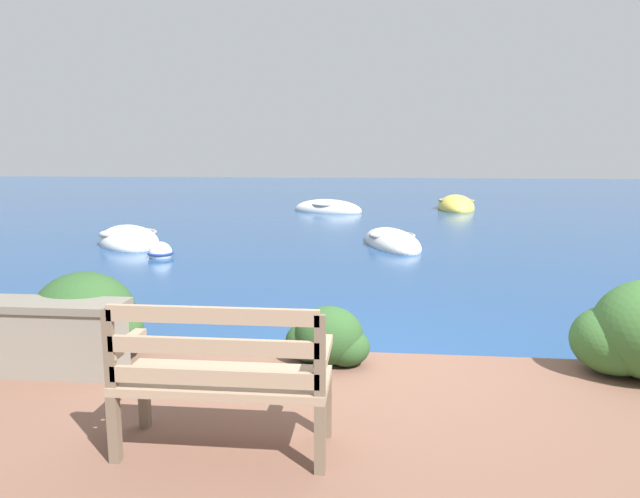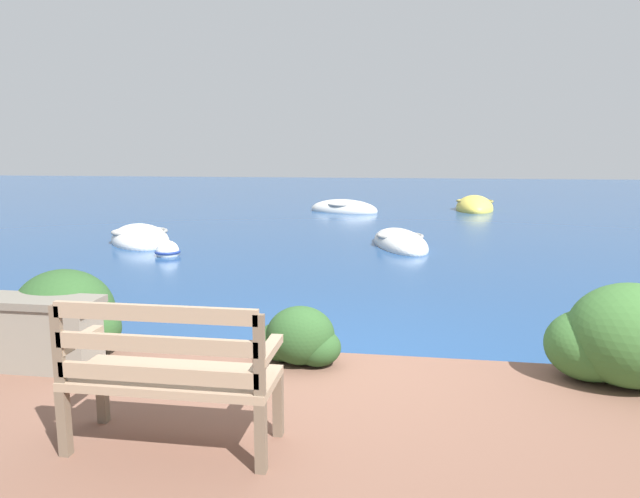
{
  "view_description": "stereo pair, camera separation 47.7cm",
  "coord_description": "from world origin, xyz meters",
  "px_view_note": "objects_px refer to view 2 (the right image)",
  "views": [
    {
      "loc": [
        0.14,
        -4.82,
        1.96
      ],
      "look_at": [
        -0.75,
        4.08,
        0.44
      ],
      "focal_mm": 32.0,
      "sensor_mm": 36.0,
      "label": 1
    },
    {
      "loc": [
        0.61,
        -4.76,
        1.96
      ],
      "look_at": [
        -0.75,
        4.08,
        0.44
      ],
      "focal_mm": 32.0,
      "sensor_mm": 36.0,
      "label": 2
    }
  ],
  "objects_px": {
    "rowboat_far": "(344,210)",
    "rowboat_outer": "(474,208)",
    "mooring_buoy": "(168,252)",
    "park_bench": "(169,372)",
    "rowboat_mid": "(400,243)",
    "rowboat_nearest": "(140,240)"
  },
  "relations": [
    {
      "from": "rowboat_mid",
      "to": "rowboat_far",
      "type": "relative_size",
      "value": 1.01
    },
    {
      "from": "park_bench",
      "to": "mooring_buoy",
      "type": "height_order",
      "value": "park_bench"
    },
    {
      "from": "rowboat_outer",
      "to": "mooring_buoy",
      "type": "relative_size",
      "value": 5.72
    },
    {
      "from": "rowboat_far",
      "to": "rowboat_outer",
      "type": "distance_m",
      "value": 4.57
    },
    {
      "from": "park_bench",
      "to": "rowboat_outer",
      "type": "distance_m",
      "value": 17.6
    },
    {
      "from": "rowboat_mid",
      "to": "rowboat_outer",
      "type": "xyz_separation_m",
      "value": [
        2.43,
        8.13,
        0.02
      ]
    },
    {
      "from": "park_bench",
      "to": "rowboat_nearest",
      "type": "relative_size",
      "value": 0.47
    },
    {
      "from": "rowboat_mid",
      "to": "mooring_buoy",
      "type": "height_order",
      "value": "rowboat_mid"
    },
    {
      "from": "rowboat_nearest",
      "to": "mooring_buoy",
      "type": "distance_m",
      "value": 1.94
    },
    {
      "from": "rowboat_outer",
      "to": "mooring_buoy",
      "type": "xyz_separation_m",
      "value": [
        -6.82,
        -9.99,
        0.0
      ]
    },
    {
      "from": "park_bench",
      "to": "mooring_buoy",
      "type": "distance_m",
      "value": 7.92
    },
    {
      "from": "rowboat_far",
      "to": "rowboat_outer",
      "type": "relative_size",
      "value": 0.96
    },
    {
      "from": "rowboat_far",
      "to": "rowboat_outer",
      "type": "height_order",
      "value": "rowboat_outer"
    },
    {
      "from": "park_bench",
      "to": "rowboat_outer",
      "type": "xyz_separation_m",
      "value": [
        3.63,
        17.21,
        -0.63
      ]
    },
    {
      "from": "park_bench",
      "to": "mooring_buoy",
      "type": "bearing_deg",
      "value": 114.78
    },
    {
      "from": "rowboat_mid",
      "to": "park_bench",
      "type": "bearing_deg",
      "value": -23.27
    },
    {
      "from": "park_bench",
      "to": "mooring_buoy",
      "type": "relative_size",
      "value": 2.55
    },
    {
      "from": "rowboat_nearest",
      "to": "rowboat_outer",
      "type": "distance_m",
      "value": 11.75
    },
    {
      "from": "rowboat_far",
      "to": "mooring_buoy",
      "type": "relative_size",
      "value": 5.5
    },
    {
      "from": "rowboat_nearest",
      "to": "rowboat_mid",
      "type": "xyz_separation_m",
      "value": [
        5.67,
        0.4,
        -0.01
      ]
    },
    {
      "from": "rowboat_mid",
      "to": "rowboat_outer",
      "type": "distance_m",
      "value": 8.48
    },
    {
      "from": "park_bench",
      "to": "rowboat_nearest",
      "type": "height_order",
      "value": "park_bench"
    }
  ]
}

